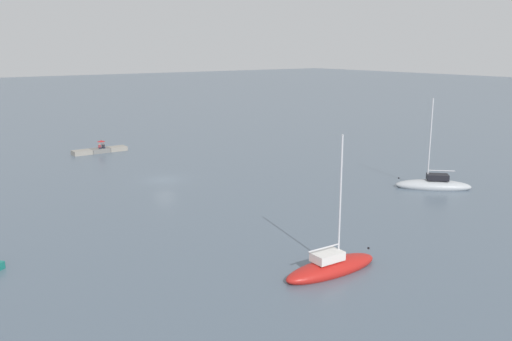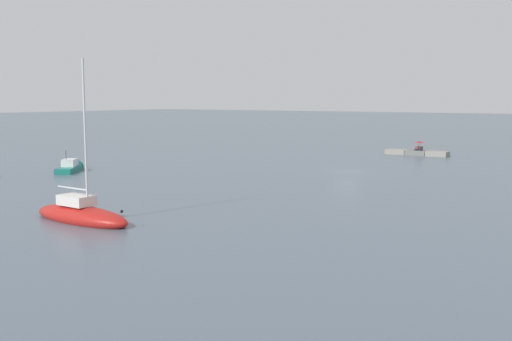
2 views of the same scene
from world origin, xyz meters
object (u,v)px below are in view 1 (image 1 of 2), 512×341
at_px(sailboat_red_far, 331,267).
at_px(sailboat_grey_mid, 433,185).
at_px(person_seated_dark_left, 103,146).
at_px(person_seated_maroon_right, 100,147).
at_px(umbrella_open_red, 101,141).

bearing_deg(sailboat_red_far, sailboat_grey_mid, 113.81).
height_order(sailboat_grey_mid, sailboat_red_far, sailboat_grey_mid).
height_order(person_seated_dark_left, person_seated_maroon_right, same).
relative_size(person_seated_dark_left, sailboat_grey_mid, 0.07).
height_order(person_seated_dark_left, sailboat_grey_mid, sailboat_grey_mid).
relative_size(person_seated_dark_left, person_seated_maroon_right, 1.00).
relative_size(umbrella_open_red, sailboat_red_far, 0.12).
relative_size(person_seated_maroon_right, sailboat_red_far, 0.07).
bearing_deg(person_seated_maroon_right, umbrella_open_red, -162.01).
bearing_deg(umbrella_open_red, sailboat_red_far, 86.58).
bearing_deg(sailboat_grey_mid, person_seated_maroon_right, 72.16).
bearing_deg(umbrella_open_red, person_seated_dark_left, 164.63).
distance_m(person_seated_maroon_right, sailboat_red_far, 52.84).
bearing_deg(person_seated_dark_left, person_seated_maroon_right, 5.43).
height_order(person_seated_dark_left, sailboat_red_far, sailboat_red_far).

